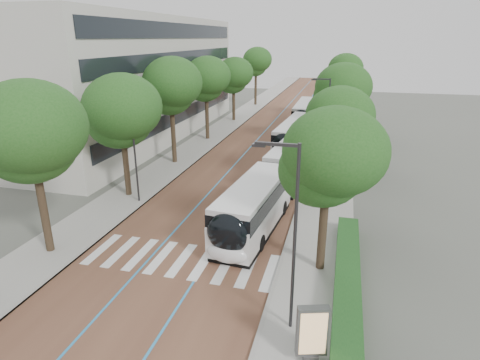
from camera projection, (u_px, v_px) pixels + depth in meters
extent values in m
plane|color=#51544C|center=(171.00, 269.00, 21.42)|extent=(160.00, 160.00, 0.00)
cube|color=brown|center=(284.00, 123.00, 57.89)|extent=(11.00, 140.00, 0.02)
cube|color=#999691|center=(234.00, 120.00, 59.64)|extent=(4.00, 140.00, 0.12)
cube|color=#999691|center=(337.00, 125.00, 56.10)|extent=(4.00, 140.00, 0.12)
cube|color=gray|center=(246.00, 121.00, 59.19)|extent=(0.20, 140.00, 0.14)
cube|color=gray|center=(323.00, 125.00, 56.55)|extent=(0.20, 140.00, 0.14)
cube|color=silver|center=(102.00, 249.00, 23.46)|extent=(0.55, 3.60, 0.01)
cube|color=silver|center=(121.00, 251.00, 23.16)|extent=(0.55, 3.60, 0.01)
cube|color=silver|center=(141.00, 254.00, 22.87)|extent=(0.55, 3.60, 0.01)
cube|color=silver|center=(161.00, 257.00, 22.57)|extent=(0.55, 3.60, 0.01)
cube|color=silver|center=(182.00, 260.00, 22.28)|extent=(0.55, 3.60, 0.01)
cube|color=silver|center=(203.00, 263.00, 21.98)|extent=(0.55, 3.60, 0.01)
cube|color=silver|center=(225.00, 266.00, 21.69)|extent=(0.55, 3.60, 0.01)
cube|color=silver|center=(247.00, 269.00, 21.39)|extent=(0.55, 3.60, 0.01)
cube|color=silver|center=(270.00, 272.00, 21.10)|extent=(0.55, 3.60, 0.01)
cube|color=#257FBD|center=(273.00, 122.00, 58.26)|extent=(0.12, 126.00, 0.01)
cube|color=#257FBD|center=(295.00, 123.00, 57.51)|extent=(0.12, 126.00, 0.01)
cube|color=#AAA89E|center=(114.00, 78.00, 49.20)|extent=(18.00, 40.00, 14.00)
cube|color=black|center=(184.00, 114.00, 48.41)|extent=(0.12, 38.00, 1.60)
cube|color=black|center=(183.00, 87.00, 47.33)|extent=(0.12, 38.00, 1.60)
cube|color=black|center=(181.00, 58.00, 46.26)|extent=(0.12, 38.00, 1.60)
cube|color=black|center=(180.00, 31.00, 45.25)|extent=(0.12, 38.00, 1.60)
cube|color=#17441A|center=(347.00, 286.00, 19.10)|extent=(1.20, 14.00, 0.80)
cylinder|color=#2B2B2D|center=(295.00, 242.00, 15.70)|extent=(0.14, 0.14, 8.00)
cube|color=#2B2B2D|center=(278.00, 144.00, 14.57)|extent=(1.70, 0.12, 0.12)
cube|color=#2B2B2D|center=(259.00, 145.00, 14.77)|extent=(0.50, 0.20, 0.10)
cylinder|color=#2B2B2D|center=(327.00, 121.00, 38.49)|extent=(0.14, 0.14, 8.00)
cube|color=#2B2B2D|center=(322.00, 79.00, 37.37)|extent=(1.70, 0.12, 0.12)
cube|color=#2B2B2D|center=(314.00, 80.00, 37.56)|extent=(0.50, 0.20, 0.10)
cylinder|color=#2B2B2D|center=(134.00, 149.00, 28.77)|extent=(0.14, 0.14, 8.00)
cylinder|color=black|center=(44.00, 214.00, 22.38)|extent=(0.44, 0.44, 4.82)
ellipsoid|color=#1D4E19|center=(30.00, 137.00, 20.91)|extent=(5.70, 5.70, 4.84)
cylinder|color=black|center=(126.00, 168.00, 30.64)|extent=(0.44, 0.44, 4.52)
ellipsoid|color=#1D4E19|center=(121.00, 115.00, 29.25)|extent=(5.69, 5.69, 4.84)
cylinder|color=black|center=(173.00, 138.00, 38.74)|extent=(0.44, 0.44, 5.11)
ellipsoid|color=#1D4E19|center=(171.00, 89.00, 37.18)|extent=(5.53, 5.53, 4.70)
cylinder|color=black|center=(207.00, 119.00, 47.90)|extent=(0.44, 0.44, 4.91)
ellipsoid|color=#1D4E19|center=(206.00, 81.00, 46.40)|extent=(5.29, 5.29, 4.49)
cylinder|color=black|center=(234.00, 105.00, 58.91)|extent=(0.44, 0.44, 4.48)
ellipsoid|color=#1D4E19|center=(234.00, 77.00, 57.54)|extent=(5.23, 5.23, 4.44)
cylinder|color=black|center=(256.00, 90.00, 72.46)|extent=(0.44, 0.44, 5.26)
ellipsoid|color=#1D4E19|center=(256.00, 63.00, 70.85)|extent=(5.11, 5.11, 4.34)
cylinder|color=black|center=(322.00, 233.00, 20.71)|extent=(0.44, 0.44, 4.26)
ellipsoid|color=#1D4E19|center=(328.00, 162.00, 19.41)|extent=(5.07, 5.07, 4.31)
cylinder|color=black|center=(332.00, 167.00, 31.70)|extent=(0.44, 0.44, 3.96)
ellipsoid|color=#1D4E19|center=(335.00, 123.00, 30.49)|extent=(5.18, 5.18, 4.40)
cylinder|color=black|center=(337.00, 128.00, 44.41)|extent=(0.44, 0.44, 4.34)
ellipsoid|color=#1D4E19|center=(340.00, 92.00, 43.08)|extent=(6.03, 6.03, 5.13)
cylinder|color=black|center=(340.00, 104.00, 58.90)|extent=(0.44, 0.44, 4.92)
ellipsoid|color=#1D4E19|center=(343.00, 73.00, 57.39)|extent=(4.96, 4.96, 4.22)
cylinder|color=black|center=(276.00, 179.00, 29.64)|extent=(2.37, 1.11, 2.30)
cube|color=silver|center=(254.00, 213.00, 25.27)|extent=(3.37, 9.55, 1.82)
cube|color=black|center=(254.00, 196.00, 24.88)|extent=(3.40, 9.37, 0.97)
cube|color=#BCBCBE|center=(254.00, 186.00, 24.67)|extent=(3.31, 9.36, 0.31)
cube|color=black|center=(254.00, 228.00, 25.63)|extent=(3.29, 9.18, 0.35)
cube|color=silver|center=(289.00, 169.00, 33.63)|extent=(3.22, 7.94, 1.82)
cube|color=black|center=(289.00, 156.00, 33.25)|extent=(3.25, 7.79, 0.97)
cube|color=#BCBCBE|center=(290.00, 149.00, 33.04)|extent=(3.16, 7.78, 0.31)
cube|color=black|center=(288.00, 181.00, 34.00)|extent=(3.14, 7.63, 0.35)
ellipsoid|color=black|center=(228.00, 233.00, 21.01)|extent=(2.44, 1.32, 2.28)
ellipsoid|color=silver|center=(227.00, 253.00, 21.34)|extent=(2.43, 1.22, 1.14)
cylinder|color=black|center=(224.00, 237.00, 23.87)|extent=(0.39, 1.02, 1.00)
cylinder|color=black|center=(260.00, 243.00, 23.14)|extent=(0.39, 1.02, 1.00)
cylinder|color=black|center=(281.00, 170.00, 35.73)|extent=(0.39, 1.02, 1.00)
cylinder|color=black|center=(306.00, 173.00, 35.01)|extent=(0.39, 1.02, 1.00)
cylinder|color=black|center=(252.00, 203.00, 28.61)|extent=(0.39, 1.02, 1.00)
cylinder|color=black|center=(283.00, 208.00, 27.89)|extent=(0.39, 1.02, 1.00)
cube|color=silver|center=(295.00, 139.00, 43.69)|extent=(3.32, 12.14, 1.82)
cube|color=black|center=(296.00, 128.00, 43.31)|extent=(3.34, 11.91, 0.97)
cube|color=#BCBCBE|center=(296.00, 123.00, 43.09)|extent=(3.25, 11.90, 0.31)
cube|color=black|center=(295.00, 148.00, 44.06)|extent=(3.24, 11.66, 0.35)
ellipsoid|color=black|center=(284.00, 145.00, 38.21)|extent=(2.42, 1.26, 2.28)
ellipsoid|color=silver|center=(283.00, 157.00, 38.55)|extent=(2.41, 1.16, 1.14)
cylinder|color=black|center=(277.00, 153.00, 41.07)|extent=(0.37, 1.02, 1.00)
cylinder|color=black|center=(299.00, 155.00, 40.39)|extent=(0.37, 1.02, 1.00)
cylinder|color=black|center=(292.00, 137.00, 47.68)|extent=(0.37, 1.02, 1.00)
cylinder|color=black|center=(311.00, 138.00, 47.00)|extent=(0.37, 1.02, 1.00)
cube|color=silver|center=(305.00, 116.00, 56.13)|extent=(2.50, 12.00, 1.82)
cube|color=black|center=(306.00, 108.00, 55.75)|extent=(2.54, 11.76, 0.97)
cube|color=#BCBCBE|center=(306.00, 103.00, 55.53)|extent=(2.45, 11.76, 0.31)
cube|color=black|center=(305.00, 124.00, 56.50)|extent=(2.45, 11.52, 0.35)
ellipsoid|color=black|center=(301.00, 119.00, 50.55)|extent=(2.35, 1.10, 2.28)
ellipsoid|color=silver|center=(300.00, 128.00, 50.89)|extent=(2.35, 1.00, 1.14)
cylinder|color=black|center=(294.00, 126.00, 53.37)|extent=(0.30, 1.00, 1.00)
cylinder|color=black|center=(311.00, 127.00, 52.84)|extent=(0.30, 1.00, 1.00)
cylinder|color=black|center=(300.00, 116.00, 60.12)|extent=(0.30, 1.00, 1.00)
cylinder|color=black|center=(315.00, 117.00, 59.59)|extent=(0.30, 1.00, 1.00)
cube|color=#59595B|center=(310.00, 357.00, 15.13)|extent=(0.65, 0.59, 0.36)
cube|color=#59595B|center=(312.00, 331.00, 14.72)|extent=(1.21, 0.64, 2.07)
cube|color=tan|center=(313.00, 334.00, 14.56)|extent=(0.95, 0.31, 1.80)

